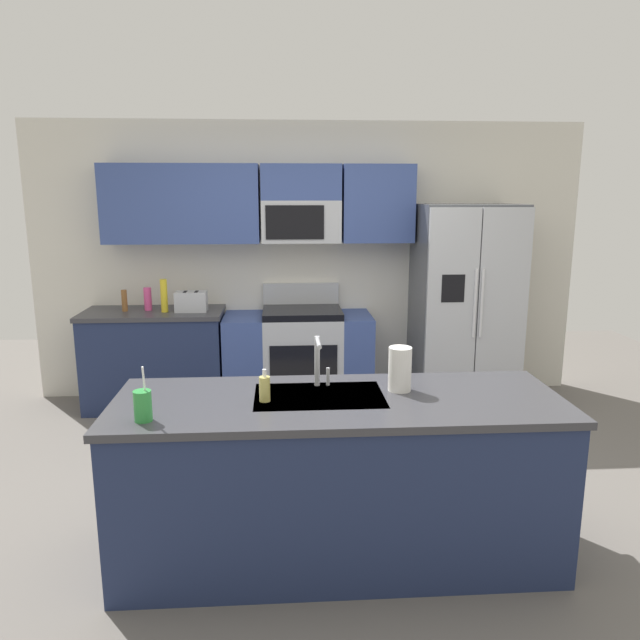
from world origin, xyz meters
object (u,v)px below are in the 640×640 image
(bottle_pink, at_px, (148,299))
(sink_faucet, at_px, (319,358))
(toaster, at_px, (191,302))
(pepper_mill, at_px, (124,301))
(drink_cup_green, at_px, (143,406))
(bottle_yellow, at_px, (164,296))
(refrigerator, at_px, (464,306))
(paper_towel_roll, at_px, (400,369))
(range_oven, at_px, (298,357))
(soap_dispenser, at_px, (265,388))

(bottle_pink, xyz_separation_m, sink_faucet, (1.41, -2.30, 0.06))
(toaster, relative_size, sink_faucet, 0.99)
(pepper_mill, bearing_deg, sink_faucet, -54.55)
(drink_cup_green, bearing_deg, pepper_mill, 105.70)
(bottle_yellow, xyz_separation_m, drink_cup_green, (0.39, -2.64, -0.07))
(refrigerator, bearing_deg, paper_towel_roll, -115.01)
(toaster, distance_m, bottle_pink, 0.41)
(sink_faucet, bearing_deg, range_oven, 91.16)
(range_oven, relative_size, drink_cup_green, 5.09)
(refrigerator, xyz_separation_m, bottle_pink, (-2.90, 0.10, 0.08))
(bottle_pink, bearing_deg, pepper_mill, -169.95)
(range_oven, bearing_deg, drink_cup_green, -106.54)
(bottle_pink, relative_size, soap_dispenser, 1.22)
(paper_towel_roll, bearing_deg, pepper_mill, 131.04)
(bottle_pink, height_order, soap_dispenser, bottle_pink)
(bottle_pink, distance_m, bottle_yellow, 0.20)
(soap_dispenser, relative_size, paper_towel_roll, 0.71)
(bottle_yellow, distance_m, soap_dispenser, 2.60)
(paper_towel_roll, bearing_deg, sink_faucet, 168.83)
(bottle_yellow, bearing_deg, soap_dispenser, -68.41)
(refrigerator, relative_size, bottle_yellow, 6.23)
(range_oven, height_order, paper_towel_roll, paper_towel_roll)
(bottle_pink, distance_m, drink_cup_green, 2.80)
(pepper_mill, relative_size, paper_towel_roll, 0.81)
(bottle_yellow, distance_m, paper_towel_roll, 2.84)
(soap_dispenser, distance_m, paper_towel_roll, 0.73)
(bottle_yellow, height_order, sink_faucet, bottle_yellow)
(sink_faucet, height_order, paper_towel_roll, sink_faucet)
(drink_cup_green, bearing_deg, bottle_pink, 101.55)
(toaster, distance_m, sink_faucet, 2.43)
(soap_dispenser, xyz_separation_m, paper_towel_roll, (0.72, 0.12, 0.05))
(range_oven, height_order, sink_faucet, sink_faucet)
(bottle_pink, height_order, sink_faucet, sink_faucet)
(toaster, bearing_deg, bottle_pink, 168.00)
(refrigerator, xyz_separation_m, toaster, (-2.50, 0.02, 0.07))
(refrigerator, distance_m, sink_faucet, 2.66)
(pepper_mill, xyz_separation_m, bottle_yellow, (0.37, -0.06, 0.05))
(bottle_yellow, relative_size, drink_cup_green, 1.11)
(sink_faucet, distance_m, paper_towel_roll, 0.44)
(sink_faucet, distance_m, soap_dispenser, 0.37)
(refrigerator, distance_m, soap_dispenser, 2.99)
(range_oven, height_order, toaster, range_oven)
(pepper_mill, relative_size, bottle_yellow, 0.65)
(refrigerator, bearing_deg, range_oven, 177.33)
(bottle_yellow, relative_size, paper_towel_roll, 1.24)
(pepper_mill, distance_m, drink_cup_green, 2.81)
(bottle_pink, height_order, drink_cup_green, drink_cup_green)
(drink_cup_green, height_order, paper_towel_roll, drink_cup_green)
(bottle_pink, xyz_separation_m, drink_cup_green, (0.56, -2.74, -0.03))
(pepper_mill, xyz_separation_m, drink_cup_green, (0.76, -2.70, -0.02))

